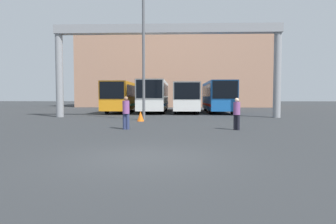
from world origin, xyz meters
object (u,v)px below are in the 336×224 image
(bus_slot_3, at_px, (218,95))
(lamp_post, at_px, (144,51))
(bus_slot_2, at_px, (186,96))
(bus_slot_0, at_px, (123,95))
(pedestrian_near_center, at_px, (126,112))
(traffic_cone, at_px, (141,116))
(pedestrian_near_left, at_px, (237,113))
(bus_slot_1, at_px, (154,95))

(bus_slot_3, bearing_deg, lamp_post, -121.87)
(bus_slot_2, bearing_deg, bus_slot_0, -177.03)
(pedestrian_near_center, bearing_deg, bus_slot_0, 104.31)
(traffic_cone, bearing_deg, bus_slot_2, 75.02)
(bus_slot_0, distance_m, traffic_cone, 12.73)
(pedestrian_near_center, bearing_deg, pedestrian_near_left, 2.19)
(pedestrian_near_center, bearing_deg, traffic_cone, 92.14)
(bus_slot_3, height_order, lamp_post, lamp_post)
(pedestrian_near_left, bearing_deg, bus_slot_3, -56.74)
(pedestrian_near_left, relative_size, lamp_post, 0.18)
(bus_slot_1, distance_m, pedestrian_near_center, 17.49)
(pedestrian_near_left, xyz_separation_m, traffic_cone, (-5.56, 5.15, -0.51))
(lamp_post, bearing_deg, bus_slot_2, 74.31)
(bus_slot_2, xyz_separation_m, bus_slot_3, (3.41, -0.84, 0.08))
(bus_slot_0, relative_size, pedestrian_near_left, 6.86)
(traffic_cone, bearing_deg, lamp_post, 83.52)
(bus_slot_2, relative_size, lamp_post, 1.29)
(bus_slot_0, height_order, pedestrian_near_center, bus_slot_0)
(bus_slot_3, height_order, pedestrian_near_left, bus_slot_3)
(bus_slot_1, bearing_deg, bus_slot_3, -6.16)
(bus_slot_1, bearing_deg, pedestrian_near_left, -72.25)
(bus_slot_2, xyz_separation_m, pedestrian_near_center, (-3.44, -17.56, -0.86))
(bus_slot_1, xyz_separation_m, bus_slot_2, (3.41, 0.10, -0.14))
(bus_slot_3, bearing_deg, pedestrian_near_left, -94.06)
(bus_slot_1, distance_m, lamp_post, 11.83)
(bus_slot_2, distance_m, lamp_post, 12.39)
(pedestrian_near_center, xyz_separation_m, traffic_cone, (0.10, 5.05, -0.55))
(bus_slot_0, distance_m, lamp_post, 12.15)
(bus_slot_0, distance_m, bus_slot_2, 6.83)
(bus_slot_0, height_order, bus_slot_1, bus_slot_1)
(pedestrian_near_left, height_order, lamp_post, lamp_post)
(pedestrian_near_center, xyz_separation_m, lamp_post, (0.21, 6.04, 4.05))
(bus_slot_0, bearing_deg, bus_slot_2, 2.97)
(bus_slot_1, distance_m, traffic_cone, 12.51)
(traffic_cone, relative_size, lamp_post, 0.08)
(bus_slot_3, bearing_deg, traffic_cone, -120.06)
(bus_slot_1, distance_m, bus_slot_3, 6.86)
(bus_slot_1, height_order, lamp_post, lamp_post)
(lamp_post, bearing_deg, bus_slot_3, 58.13)
(bus_slot_2, distance_m, bus_slot_3, 3.51)
(bus_slot_1, relative_size, traffic_cone, 16.53)
(bus_slot_1, relative_size, bus_slot_3, 1.14)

